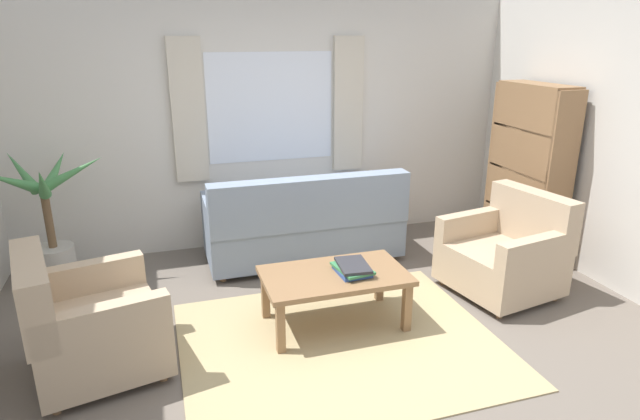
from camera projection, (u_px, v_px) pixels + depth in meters
name	position (u px, v px, depth m)	size (l,w,h in m)	color
ground_plane	(340.00, 344.00, 3.93)	(6.24, 6.24, 0.00)	#6B6056
wall_back	(270.00, 121.00, 5.57)	(5.32, 0.12, 2.60)	silver
window_with_curtains	(271.00, 108.00, 5.44)	(1.98, 0.07, 1.40)	white
area_rug	(340.00, 343.00, 3.93)	(2.29, 1.89, 0.01)	tan
couch	(305.00, 226.00, 5.26)	(1.90, 0.82, 0.92)	gray
armchair_left	(86.00, 325.00, 3.50)	(0.99, 1.00, 0.88)	tan
armchair_right	(507.00, 253.00, 4.64)	(0.96, 0.97, 0.88)	tan
coffee_table	(335.00, 280.00, 4.07)	(1.10, 0.64, 0.44)	olive
book_stack_on_table	(353.00, 268.00, 4.05)	(0.27, 0.35, 0.07)	#335199
potted_plant	(51.00, 232.00, 4.74)	(0.94, 0.91, 1.22)	#B7B2A8
bookshelf	(526.00, 179.00, 5.33)	(0.30, 0.94, 1.72)	olive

